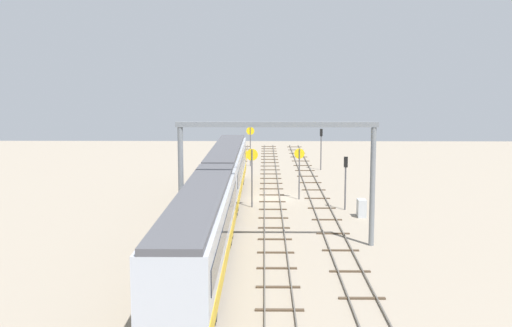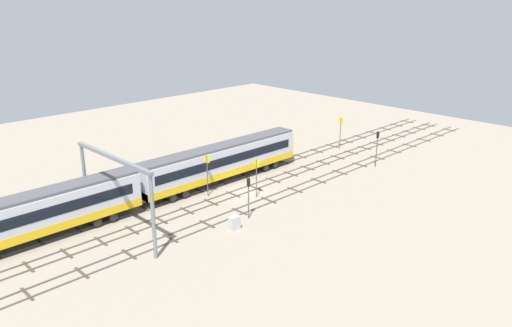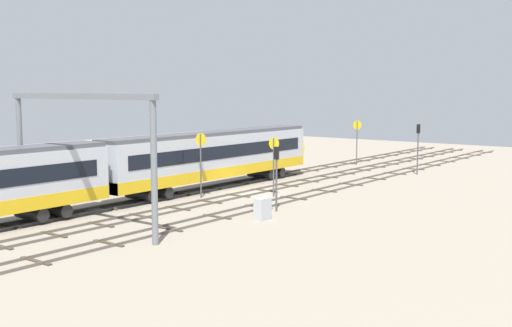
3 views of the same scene
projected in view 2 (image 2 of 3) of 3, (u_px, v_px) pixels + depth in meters
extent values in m
plane|color=gray|center=(244.00, 191.00, 61.43)|extent=(113.27, 113.27, 0.00)
cube|color=#59544C|center=(273.00, 202.00, 58.04)|extent=(97.27, 0.07, 0.16)
cube|color=#59544C|center=(264.00, 198.00, 59.01)|extent=(97.27, 0.07, 0.16)
cube|color=#473828|center=(27.00, 294.00, 40.06)|extent=(0.24, 2.40, 0.08)
cube|color=#473828|center=(82.00, 273.00, 43.14)|extent=(0.24, 2.40, 0.08)
cube|color=#473828|center=(129.00, 254.00, 46.22)|extent=(0.24, 2.40, 0.08)
cube|color=#473828|center=(171.00, 238.00, 49.30)|extent=(0.24, 2.40, 0.08)
cube|color=#473828|center=(207.00, 224.00, 52.38)|extent=(0.24, 2.40, 0.08)
cube|color=#473828|center=(240.00, 211.00, 55.46)|extent=(0.24, 2.40, 0.08)
cube|color=#473828|center=(269.00, 200.00, 58.54)|extent=(0.24, 2.40, 0.08)
cube|color=#473828|center=(295.00, 190.00, 61.62)|extent=(0.24, 2.40, 0.08)
cube|color=#473828|center=(318.00, 181.00, 64.70)|extent=(0.24, 2.40, 0.08)
cube|color=#473828|center=(340.00, 172.00, 67.78)|extent=(0.24, 2.40, 0.08)
cube|color=#473828|center=(360.00, 165.00, 70.86)|extent=(0.24, 2.40, 0.08)
cube|color=#473828|center=(378.00, 158.00, 73.94)|extent=(0.24, 2.40, 0.08)
cube|color=#473828|center=(394.00, 151.00, 77.02)|extent=(0.24, 2.40, 0.08)
cube|color=#473828|center=(410.00, 145.00, 80.10)|extent=(0.24, 2.40, 0.08)
cube|color=#473828|center=(424.00, 140.00, 83.18)|extent=(0.24, 2.40, 0.08)
cube|color=#473828|center=(437.00, 135.00, 86.26)|extent=(0.24, 2.40, 0.08)
cube|color=#473828|center=(449.00, 130.00, 89.34)|extent=(0.24, 2.40, 0.08)
cube|color=#59544C|center=(248.00, 192.00, 60.92)|extent=(97.27, 0.07, 0.16)
cube|color=#59544C|center=(240.00, 189.00, 61.89)|extent=(97.27, 0.07, 0.16)
cube|color=#473828|center=(28.00, 267.00, 44.10)|extent=(0.24, 2.40, 0.08)
cube|color=#473828|center=(66.00, 253.00, 46.41)|extent=(0.24, 2.40, 0.08)
cube|color=#473828|center=(101.00, 241.00, 48.72)|extent=(0.24, 2.40, 0.08)
cube|color=#473828|center=(132.00, 230.00, 51.03)|extent=(0.24, 2.40, 0.08)
cube|color=#473828|center=(161.00, 220.00, 53.33)|extent=(0.24, 2.40, 0.08)
cube|color=#473828|center=(187.00, 211.00, 55.64)|extent=(0.24, 2.40, 0.08)
cube|color=#473828|center=(211.00, 202.00, 57.95)|extent=(0.24, 2.40, 0.08)
cube|color=#473828|center=(233.00, 194.00, 60.26)|extent=(0.24, 2.40, 0.08)
cube|color=#473828|center=(254.00, 187.00, 62.57)|extent=(0.24, 2.40, 0.08)
cube|color=#473828|center=(273.00, 180.00, 64.88)|extent=(0.24, 2.40, 0.08)
cube|color=#473828|center=(291.00, 174.00, 67.19)|extent=(0.24, 2.40, 0.08)
cube|color=#473828|center=(308.00, 168.00, 69.50)|extent=(0.24, 2.40, 0.08)
cube|color=#473828|center=(323.00, 163.00, 71.81)|extent=(0.24, 2.40, 0.08)
cube|color=#473828|center=(338.00, 157.00, 74.12)|extent=(0.24, 2.40, 0.08)
cube|color=#473828|center=(351.00, 152.00, 76.43)|extent=(0.24, 2.40, 0.08)
cube|color=#473828|center=(364.00, 148.00, 78.74)|extent=(0.24, 2.40, 0.08)
cube|color=#473828|center=(377.00, 144.00, 81.05)|extent=(0.24, 2.40, 0.08)
cube|color=#473828|center=(388.00, 140.00, 83.36)|extent=(0.24, 2.40, 0.08)
cube|color=#473828|center=(399.00, 136.00, 85.67)|extent=(0.24, 2.40, 0.08)
cube|color=#473828|center=(409.00, 132.00, 87.98)|extent=(0.24, 2.40, 0.08)
cube|color=#473828|center=(419.00, 129.00, 90.29)|extent=(0.24, 2.40, 0.08)
cube|color=#473828|center=(428.00, 125.00, 92.60)|extent=(0.24, 2.40, 0.08)
cube|color=#59544C|center=(225.00, 183.00, 63.80)|extent=(97.27, 0.07, 0.16)
cube|color=#59544C|center=(217.00, 180.00, 64.77)|extent=(97.27, 0.07, 0.16)
cube|color=#473828|center=(39.00, 241.00, 48.78)|extent=(0.24, 2.40, 0.08)
cube|color=#473828|center=(77.00, 229.00, 51.36)|extent=(0.24, 2.40, 0.08)
cube|color=#473828|center=(112.00, 217.00, 53.95)|extent=(0.24, 2.40, 0.08)
cube|color=#473828|center=(143.00, 207.00, 56.54)|extent=(0.24, 2.40, 0.08)
cube|color=#473828|center=(171.00, 198.00, 59.12)|extent=(0.24, 2.40, 0.08)
cube|color=#473828|center=(197.00, 190.00, 61.71)|extent=(0.24, 2.40, 0.08)
cube|color=#473828|center=(221.00, 182.00, 64.30)|extent=(0.24, 2.40, 0.08)
cube|color=#473828|center=(243.00, 175.00, 66.89)|extent=(0.24, 2.40, 0.08)
cube|color=#473828|center=(264.00, 168.00, 69.47)|extent=(0.24, 2.40, 0.08)
cube|color=#473828|center=(283.00, 162.00, 72.06)|extent=(0.24, 2.40, 0.08)
cube|color=#473828|center=(300.00, 156.00, 74.65)|extent=(0.24, 2.40, 0.08)
cube|color=#473828|center=(317.00, 151.00, 77.23)|extent=(0.24, 2.40, 0.08)
cube|color=#473828|center=(332.00, 146.00, 79.82)|extent=(0.24, 2.40, 0.08)
cube|color=#473828|center=(347.00, 141.00, 82.41)|extent=(0.24, 2.40, 0.08)
cube|color=#473828|center=(360.00, 137.00, 85.00)|extent=(0.24, 2.40, 0.08)
cube|color=#473828|center=(373.00, 133.00, 87.58)|extent=(0.24, 2.40, 0.08)
cube|color=#473828|center=(385.00, 129.00, 90.17)|extent=(0.24, 2.40, 0.08)
cube|color=#473828|center=(396.00, 125.00, 92.76)|extent=(0.24, 2.40, 0.08)
cube|color=#473828|center=(407.00, 122.00, 95.34)|extent=(0.24, 2.40, 0.08)
cube|color=#B7BCC6|center=(222.00, 161.00, 63.55)|extent=(24.00, 2.90, 3.60)
cube|color=gold|center=(222.00, 171.00, 63.97)|extent=(24.00, 2.94, 0.90)
cube|color=#4C4C51|center=(222.00, 146.00, 62.93)|extent=(24.00, 2.50, 0.30)
cube|color=black|center=(229.00, 160.00, 62.42)|extent=(22.00, 0.04, 1.10)
cube|color=black|center=(214.00, 155.00, 64.40)|extent=(22.00, 0.04, 1.10)
cylinder|color=black|center=(167.00, 195.00, 58.55)|extent=(0.90, 2.70, 0.90)
cylinder|color=black|center=(179.00, 191.00, 59.75)|extent=(0.90, 2.70, 0.90)
cylinder|color=black|center=(260.00, 166.00, 68.77)|extent=(0.90, 2.70, 0.90)
cylinder|color=black|center=(269.00, 163.00, 69.96)|extent=(0.90, 2.70, 0.90)
cube|color=#B7BCC6|center=(22.00, 218.00, 47.06)|extent=(24.00, 2.90, 3.60)
cube|color=gold|center=(24.00, 231.00, 47.48)|extent=(24.00, 2.94, 0.90)
cube|color=#4C4C51|center=(19.00, 199.00, 46.44)|extent=(24.00, 2.50, 0.30)
cube|color=black|center=(27.00, 219.00, 45.93)|extent=(22.00, 0.04, 1.10)
cube|color=black|center=(16.00, 210.00, 47.91)|extent=(22.00, 0.04, 1.10)
cylinder|color=black|center=(92.00, 219.00, 52.28)|extent=(0.90, 2.70, 0.90)
cylinder|color=black|center=(107.00, 214.00, 53.47)|extent=(0.90, 2.70, 0.90)
cone|color=gold|center=(289.00, 143.00, 72.11)|extent=(1.60, 3.24, 3.24)
cylinder|color=slate|center=(153.00, 218.00, 44.42)|extent=(0.36, 0.36, 8.01)
cylinder|color=slate|center=(85.00, 182.00, 53.09)|extent=(0.36, 0.36, 8.01)
cube|color=slate|center=(112.00, 157.00, 47.43)|extent=(0.40, 13.42, 0.35)
cylinder|color=#4C4C51|center=(340.00, 133.00, 77.62)|extent=(0.12, 0.12, 5.01)
cylinder|color=yellow|center=(341.00, 120.00, 77.00)|extent=(0.05, 1.02, 1.02)
cube|color=black|center=(341.00, 120.00, 77.02)|extent=(0.02, 0.46, 0.12)
cylinder|color=#4C4C51|center=(256.00, 178.00, 58.78)|extent=(0.12, 0.12, 4.73)
cylinder|color=yellow|center=(257.00, 163.00, 58.20)|extent=(0.05, 0.96, 0.96)
cube|color=black|center=(257.00, 163.00, 58.22)|extent=(0.02, 0.43, 0.12)
cylinder|color=#4C4C51|center=(207.00, 176.00, 59.09)|extent=(0.12, 0.12, 5.11)
cylinder|color=yellow|center=(207.00, 159.00, 58.45)|extent=(0.05, 1.03, 1.03)
cube|color=black|center=(207.00, 159.00, 58.47)|extent=(0.02, 0.46, 0.12)
cylinder|color=#4C4C51|center=(376.00, 153.00, 69.43)|extent=(0.14, 0.14, 4.20)
cube|color=black|center=(378.00, 135.00, 68.63)|extent=(0.20, 0.32, 0.90)
sphere|color=green|center=(378.00, 133.00, 68.64)|extent=(0.20, 0.20, 0.20)
sphere|color=#262626|center=(378.00, 136.00, 68.76)|extent=(0.20, 0.20, 0.20)
cylinder|color=#4C4C51|center=(249.00, 202.00, 53.25)|extent=(0.14, 0.14, 3.70)
cube|color=black|center=(248.00, 182.00, 52.52)|extent=(0.20, 0.32, 0.90)
sphere|color=green|center=(249.00, 180.00, 52.53)|extent=(0.20, 0.20, 0.20)
sphere|color=#262626|center=(249.00, 184.00, 52.66)|extent=(0.20, 0.20, 0.20)
cube|color=#B2B7BC|center=(234.00, 223.00, 51.00)|extent=(1.13, 0.67, 1.47)
cube|color=#333333|center=(239.00, 219.00, 51.31)|extent=(0.02, 0.47, 0.24)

